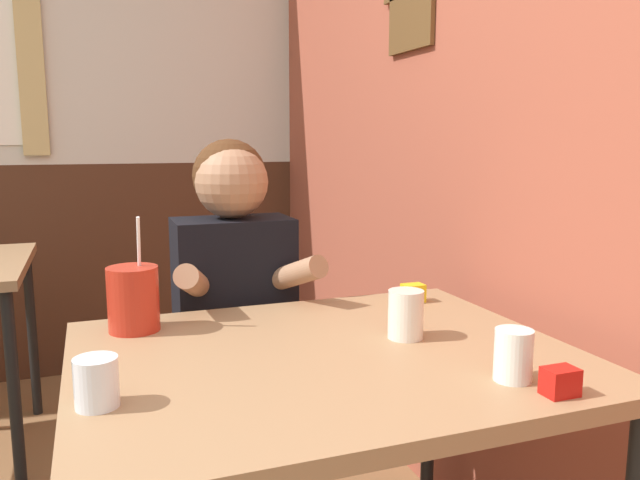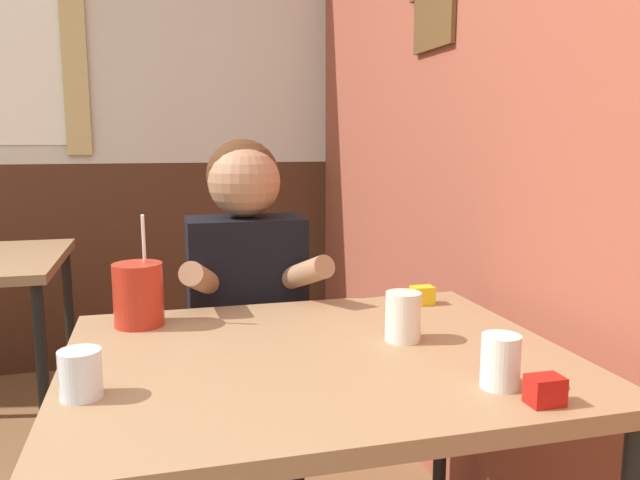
% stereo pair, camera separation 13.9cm
% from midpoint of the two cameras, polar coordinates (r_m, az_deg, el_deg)
% --- Properties ---
extents(brick_wall_right, '(0.08, 4.56, 2.70)m').
position_cam_midpoint_polar(brick_wall_right, '(2.38, 5.71, 12.23)').
color(brick_wall_right, '#9E4C38').
rests_on(brick_wall_right, ground_plane).
extents(back_wall, '(5.44, 0.09, 2.70)m').
position_cam_midpoint_polar(back_wall, '(3.46, -24.40, 10.58)').
color(back_wall, silver).
rests_on(back_wall, ground_plane).
extents(main_table, '(1.05, 0.84, 0.77)m').
position_cam_midpoint_polar(main_table, '(1.37, -2.48, -12.91)').
color(main_table, '#93704C').
rests_on(main_table, ground_plane).
extents(person_seated, '(0.42, 0.41, 1.22)m').
position_cam_midpoint_polar(person_seated, '(1.90, -9.89, -8.34)').
color(person_seated, black).
rests_on(person_seated, ground_plane).
extents(cocktail_pitcher, '(0.12, 0.12, 0.27)m').
position_cam_midpoint_polar(cocktail_pitcher, '(1.56, -19.19, -5.13)').
color(cocktail_pitcher, '#B22819').
rests_on(cocktail_pitcher, main_table).
extents(glass_near_pitcher, '(0.07, 0.07, 0.09)m').
position_cam_midpoint_polar(glass_near_pitcher, '(1.16, -23.11, -11.94)').
color(glass_near_pitcher, silver).
rests_on(glass_near_pitcher, main_table).
extents(glass_center, '(0.07, 0.07, 0.10)m').
position_cam_midpoint_polar(glass_center, '(1.22, 14.14, -10.22)').
color(glass_center, silver).
rests_on(glass_center, main_table).
extents(glass_far_side, '(0.08, 0.08, 0.11)m').
position_cam_midpoint_polar(glass_far_side, '(1.43, 5.08, -6.82)').
color(glass_far_side, silver).
rests_on(glass_far_side, main_table).
extents(condiment_ketchup, '(0.06, 0.04, 0.05)m').
position_cam_midpoint_polar(condiment_ketchup, '(1.18, 17.92, -12.27)').
color(condiment_ketchup, '#B7140F').
rests_on(condiment_ketchup, main_table).
extents(condiment_mustard, '(0.06, 0.04, 0.05)m').
position_cam_midpoint_polar(condiment_mustard, '(1.75, 6.27, -4.87)').
color(condiment_mustard, yellow).
rests_on(condiment_mustard, main_table).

